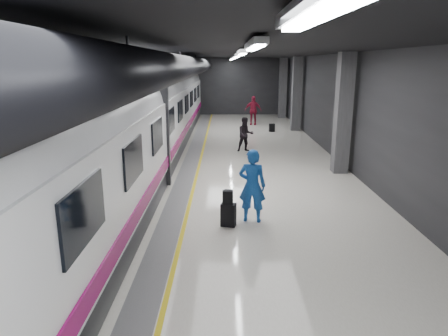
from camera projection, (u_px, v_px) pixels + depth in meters
ground at (222, 187)px, 13.60m from camera, size 40.00×40.00×0.00m
platform_hall at (213, 80)px, 13.62m from camera, size 10.02×40.02×4.51m
train at (123, 127)px, 13.08m from camera, size 3.05×38.00×4.05m
traveler_main at (252, 186)px, 10.45m from camera, size 0.79×0.60×1.97m
suitcase_main at (228, 215)px, 10.30m from camera, size 0.42×0.32×0.61m
shoulder_bag at (228, 197)px, 10.16m from camera, size 0.27×0.16×0.36m
traveler_far_a at (245, 135)px, 18.93m from camera, size 0.91×0.78×1.63m
traveler_far_b at (253, 110)px, 27.18m from camera, size 1.19×0.60×1.95m
suitcase_far at (272, 128)px, 24.59m from camera, size 0.36×0.26×0.49m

